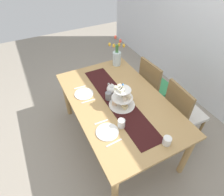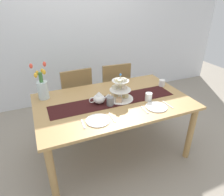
{
  "view_description": "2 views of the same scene",
  "coord_description": "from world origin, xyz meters",
  "px_view_note": "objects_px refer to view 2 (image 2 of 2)",
  "views": [
    {
      "loc": [
        1.44,
        -0.82,
        2.25
      ],
      "look_at": [
        -0.03,
        -0.07,
        0.77
      ],
      "focal_mm": 30.63,
      "sensor_mm": 36.0,
      "label": 1
    },
    {
      "loc": [
        -0.78,
        -1.82,
        1.79
      ],
      "look_at": [
        -0.01,
        0.02,
        0.75
      ],
      "focal_mm": 32.03,
      "sensor_mm": 36.0,
      "label": 2
    }
  ],
  "objects_px": {
    "mug_grey": "(110,101)",
    "chair_right": "(114,88)",
    "knife_right": "(168,104)",
    "dining_table": "(113,107)",
    "fork_right": "(144,110)",
    "tulip_vase": "(42,87)",
    "fork_left": "(83,124)",
    "mug_white_text": "(149,97)",
    "tiered_cake_stand": "(120,91)",
    "cream_jug": "(162,83)",
    "knife_left": "(112,117)",
    "dinner_plate_right": "(156,107)",
    "chair_left": "(76,95)",
    "dinner_plate_left": "(98,120)",
    "teapot": "(99,98)"
  },
  "relations": [
    {
      "from": "tiered_cake_stand",
      "to": "fork_right",
      "type": "xyz_separation_m",
      "value": [
        0.13,
        -0.32,
        -0.1
      ]
    },
    {
      "from": "dining_table",
      "to": "dinner_plate_right",
      "type": "distance_m",
      "value": 0.49
    },
    {
      "from": "mug_grey",
      "to": "fork_left",
      "type": "bearing_deg",
      "value": -147.86
    },
    {
      "from": "dinner_plate_right",
      "to": "fork_left",
      "type": "bearing_deg",
      "value": 180.0
    },
    {
      "from": "fork_left",
      "to": "mug_white_text",
      "type": "relative_size",
      "value": 1.58
    },
    {
      "from": "tiered_cake_stand",
      "to": "fork_right",
      "type": "height_order",
      "value": "tiered_cake_stand"
    },
    {
      "from": "mug_grey",
      "to": "tulip_vase",
      "type": "bearing_deg",
      "value": 144.85
    },
    {
      "from": "knife_right",
      "to": "dining_table",
      "type": "bearing_deg",
      "value": 147.6
    },
    {
      "from": "dinner_plate_left",
      "to": "fork_left",
      "type": "relative_size",
      "value": 1.53
    },
    {
      "from": "fork_left",
      "to": "mug_white_text",
      "type": "height_order",
      "value": "mug_white_text"
    },
    {
      "from": "knife_left",
      "to": "fork_right",
      "type": "xyz_separation_m",
      "value": [
        0.36,
        0.0,
        0.0
      ]
    },
    {
      "from": "chair_left",
      "to": "knife_right",
      "type": "distance_m",
      "value": 1.34
    },
    {
      "from": "mug_white_text",
      "to": "tiered_cake_stand",
      "type": "bearing_deg",
      "value": 149.38
    },
    {
      "from": "dining_table",
      "to": "mug_grey",
      "type": "bearing_deg",
      "value": -129.57
    },
    {
      "from": "tiered_cake_stand",
      "to": "dinner_plate_left",
      "type": "distance_m",
      "value": 0.51
    },
    {
      "from": "chair_left",
      "to": "chair_right",
      "type": "xyz_separation_m",
      "value": [
        0.6,
        0.0,
        0.0
      ]
    },
    {
      "from": "dining_table",
      "to": "fork_right",
      "type": "bearing_deg",
      "value": -56.18
    },
    {
      "from": "dinner_plate_right",
      "to": "mug_white_text",
      "type": "relative_size",
      "value": 2.42
    },
    {
      "from": "fork_left",
      "to": "mug_grey",
      "type": "xyz_separation_m",
      "value": [
        0.36,
        0.23,
        0.05
      ]
    },
    {
      "from": "fork_left",
      "to": "chair_left",
      "type": "bearing_deg",
      "value": 80.81
    },
    {
      "from": "tulip_vase",
      "to": "dinner_plate_left",
      "type": "distance_m",
      "value": 0.81
    },
    {
      "from": "tiered_cake_stand",
      "to": "fork_left",
      "type": "xyz_separation_m",
      "value": [
        -0.52,
        -0.32,
        -0.1
      ]
    },
    {
      "from": "fork_right",
      "to": "tulip_vase",
      "type": "bearing_deg",
      "value": 143.86
    },
    {
      "from": "dining_table",
      "to": "chair_right",
      "type": "distance_m",
      "value": 0.83
    },
    {
      "from": "tiered_cake_stand",
      "to": "tulip_vase",
      "type": "distance_m",
      "value": 0.87
    },
    {
      "from": "dining_table",
      "to": "chair_right",
      "type": "relative_size",
      "value": 1.88
    },
    {
      "from": "chair_right",
      "to": "dinner_plate_right",
      "type": "distance_m",
      "value": 1.09
    },
    {
      "from": "chair_right",
      "to": "knife_right",
      "type": "xyz_separation_m",
      "value": [
        0.17,
        -1.07,
        0.23
      ]
    },
    {
      "from": "dinner_plate_right",
      "to": "knife_right",
      "type": "bearing_deg",
      "value": 0.0
    },
    {
      "from": "dinner_plate_left",
      "to": "knife_left",
      "type": "relative_size",
      "value": 1.35
    },
    {
      "from": "mug_grey",
      "to": "chair_right",
      "type": "bearing_deg",
      "value": 64.16
    },
    {
      "from": "teapot",
      "to": "knife_right",
      "type": "relative_size",
      "value": 1.4
    },
    {
      "from": "teapot",
      "to": "dinner_plate_right",
      "type": "height_order",
      "value": "teapot"
    },
    {
      "from": "dinner_plate_right",
      "to": "knife_right",
      "type": "xyz_separation_m",
      "value": [
        0.15,
        0.0,
        -0.0
      ]
    },
    {
      "from": "tiered_cake_stand",
      "to": "knife_right",
      "type": "height_order",
      "value": "tiered_cake_stand"
    },
    {
      "from": "teapot",
      "to": "mug_grey",
      "type": "distance_m",
      "value": 0.13
    },
    {
      "from": "chair_right",
      "to": "tiered_cake_stand",
      "type": "height_order",
      "value": "tiered_cake_stand"
    },
    {
      "from": "fork_left",
      "to": "mug_white_text",
      "type": "distance_m",
      "value": 0.82
    },
    {
      "from": "dinner_plate_right",
      "to": "dinner_plate_left",
      "type": "bearing_deg",
      "value": 180.0
    },
    {
      "from": "dinner_plate_left",
      "to": "fork_left",
      "type": "height_order",
      "value": "dinner_plate_left"
    },
    {
      "from": "teapot",
      "to": "fork_right",
      "type": "height_order",
      "value": "teapot"
    },
    {
      "from": "dinner_plate_left",
      "to": "fork_left",
      "type": "distance_m",
      "value": 0.15
    },
    {
      "from": "mug_white_text",
      "to": "cream_jug",
      "type": "bearing_deg",
      "value": 36.53
    },
    {
      "from": "dining_table",
      "to": "fork_right",
      "type": "distance_m",
      "value": 0.4
    },
    {
      "from": "tiered_cake_stand",
      "to": "cream_jug",
      "type": "height_order",
      "value": "tiered_cake_stand"
    },
    {
      "from": "chair_left",
      "to": "fork_right",
      "type": "distance_m",
      "value": 1.19
    },
    {
      "from": "fork_left",
      "to": "fork_right",
      "type": "distance_m",
      "value": 0.65
    },
    {
      "from": "tiered_cake_stand",
      "to": "mug_grey",
      "type": "distance_m",
      "value": 0.19
    },
    {
      "from": "mug_white_text",
      "to": "dining_table",
      "type": "bearing_deg",
      "value": 155.96
    },
    {
      "from": "tulip_vase",
      "to": "knife_left",
      "type": "distance_m",
      "value": 0.89
    }
  ]
}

